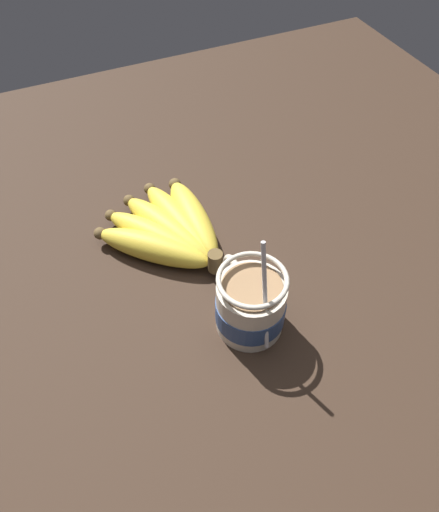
{
  "coord_description": "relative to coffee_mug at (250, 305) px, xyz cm",
  "views": [
    {
      "loc": [
        -34.66,
        16.73,
        56.15
      ],
      "look_at": [
        3.8,
        -0.47,
        7.7
      ],
      "focal_mm": 35.0,
      "sensor_mm": 36.0,
      "label": 1
    }
  ],
  "objects": [
    {
      "name": "coffee_mug",
      "position": [
        0.0,
        0.0,
        0.0
      ],
      "size": [
        12.35,
        8.45,
        16.54
      ],
      "color": "beige",
      "rests_on": "table"
    },
    {
      "name": "banana_bunch",
      "position": [
        17.2,
        3.76,
        -1.97
      ],
      "size": [
        19.97,
        16.63,
        4.32
      ],
      "color": "brown",
      "rests_on": "table"
    },
    {
      "name": "table",
      "position": [
        4.63,
        0.69,
        -5.79
      ],
      "size": [
        125.74,
        125.74,
        3.7
      ],
      "color": "#332319",
      "rests_on": "ground"
    }
  ]
}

